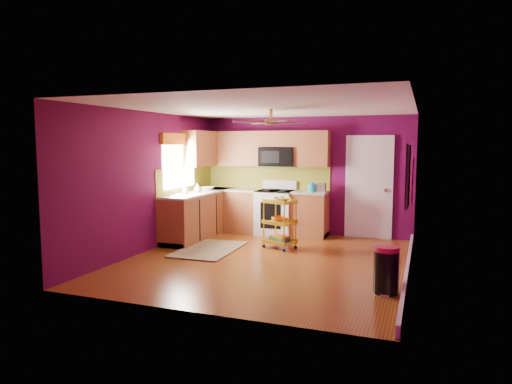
% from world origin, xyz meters
% --- Properties ---
extents(ground, '(5.00, 5.00, 0.00)m').
position_xyz_m(ground, '(0.00, 0.00, 0.00)').
color(ground, '#673110').
rests_on(ground, ground).
extents(room_envelope, '(4.54, 5.04, 2.52)m').
position_xyz_m(room_envelope, '(0.03, 0.00, 1.63)').
color(room_envelope, '#56093E').
rests_on(room_envelope, ground).
extents(lower_cabinets, '(2.81, 2.31, 0.94)m').
position_xyz_m(lower_cabinets, '(-1.35, 1.82, 0.43)').
color(lower_cabinets, brown).
rests_on(lower_cabinets, ground).
extents(electric_range, '(0.76, 0.66, 1.13)m').
position_xyz_m(electric_range, '(-0.55, 2.17, 0.48)').
color(electric_range, white).
rests_on(electric_range, ground).
extents(upper_cabinetry, '(2.80, 2.30, 1.26)m').
position_xyz_m(upper_cabinetry, '(-1.24, 2.17, 1.80)').
color(upper_cabinetry, brown).
rests_on(upper_cabinetry, ground).
extents(left_window, '(0.08, 1.35, 1.08)m').
position_xyz_m(left_window, '(-2.22, 1.05, 1.74)').
color(left_window, white).
rests_on(left_window, ground).
extents(panel_door, '(0.95, 0.11, 2.15)m').
position_xyz_m(panel_door, '(1.35, 2.47, 1.02)').
color(panel_door, white).
rests_on(panel_door, ground).
extents(right_wall_art, '(0.04, 2.74, 1.04)m').
position_xyz_m(right_wall_art, '(2.23, -0.34, 1.44)').
color(right_wall_art, black).
rests_on(right_wall_art, ground).
extents(ceiling_fan, '(1.01, 1.01, 0.26)m').
position_xyz_m(ceiling_fan, '(0.00, 0.20, 2.29)').
color(ceiling_fan, '#BF8C3F').
rests_on(ceiling_fan, ground).
extents(shag_rug, '(1.00, 1.59, 0.02)m').
position_xyz_m(shag_rug, '(-1.23, 0.35, 0.01)').
color(shag_rug, black).
rests_on(shag_rug, ground).
extents(rolling_cart, '(0.66, 0.58, 0.99)m').
position_xyz_m(rolling_cart, '(-0.06, 0.93, 0.51)').
color(rolling_cart, gold).
rests_on(rolling_cart, ground).
extents(trash_can, '(0.36, 0.37, 0.61)m').
position_xyz_m(trash_can, '(1.99, -1.02, 0.31)').
color(trash_can, black).
rests_on(trash_can, ground).
extents(teal_kettle, '(0.18, 0.18, 0.21)m').
position_xyz_m(teal_kettle, '(0.24, 2.17, 1.02)').
color(teal_kettle, teal).
rests_on(teal_kettle, lower_cabinets).
extents(toaster, '(0.22, 0.15, 0.18)m').
position_xyz_m(toaster, '(0.40, 2.22, 1.03)').
color(toaster, beige).
rests_on(toaster, lower_cabinets).
extents(soap_bottle_a, '(0.08, 0.09, 0.19)m').
position_xyz_m(soap_bottle_a, '(-2.02, 0.90, 1.03)').
color(soap_bottle_a, '#EA3F72').
rests_on(soap_bottle_a, lower_cabinets).
extents(soap_bottle_b, '(0.14, 0.14, 0.18)m').
position_xyz_m(soap_bottle_b, '(-1.94, 1.28, 1.03)').
color(soap_bottle_b, white).
rests_on(soap_bottle_b, lower_cabinets).
extents(counter_dish, '(0.28, 0.28, 0.07)m').
position_xyz_m(counter_dish, '(-1.96, 1.77, 0.97)').
color(counter_dish, white).
rests_on(counter_dish, lower_cabinets).
extents(counter_cup, '(0.13, 0.13, 0.10)m').
position_xyz_m(counter_cup, '(-2.00, 0.90, 0.99)').
color(counter_cup, white).
rests_on(counter_cup, lower_cabinets).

